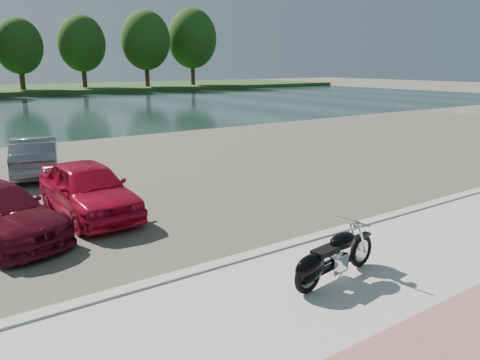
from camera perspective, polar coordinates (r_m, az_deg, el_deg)
name	(u,v)px	position (r m, az deg, el deg)	size (l,w,h in m)	color
ground	(378,273)	(9.90, 16.49, -10.86)	(200.00, 200.00, 0.00)	#595447
promenade	(423,290)	(9.36, 21.38, -12.42)	(60.00, 6.00, 0.10)	#B4B2A9
kerb	(309,240)	(11.10, 8.42, -7.25)	(60.00, 0.30, 0.14)	#B4B2A9
parking_lot	(148,171)	(18.41, -11.11, 1.03)	(60.00, 18.00, 0.04)	#443E37
river	(11,111)	(46.20, -26.13, 7.52)	(120.00, 40.00, 0.00)	#1A302E
far_trees	(5,37)	(72.26, -26.76, 15.26)	(70.25, 10.68, 12.52)	#3D2616
motorcycle	(329,259)	(8.89, 10.79, -9.47)	(2.32, 0.76, 1.05)	black
car_4	(88,189)	(13.29, -18.03, -1.02)	(1.75, 4.34, 1.48)	#BD0C30
car_9	(35,156)	(18.89, -23.67, 2.71)	(1.51, 4.32, 1.42)	slate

